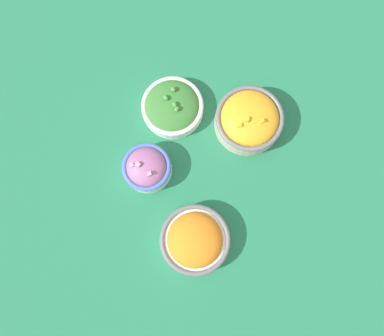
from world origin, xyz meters
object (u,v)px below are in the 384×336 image
(bowl_red_onion, at_px, (147,168))
(bowl_broccoli, at_px, (172,107))
(bowl_squash, at_px, (249,120))
(bowl_carrots, at_px, (195,240))

(bowl_red_onion, relative_size, bowl_broccoli, 0.76)
(bowl_red_onion, distance_m, bowl_broccoli, 0.17)
(bowl_broccoli, bearing_deg, bowl_red_onion, 159.49)
(bowl_squash, xyz_separation_m, bowl_carrots, (-0.29, 0.13, -0.01))
(bowl_squash, distance_m, bowl_broccoli, 0.19)
(bowl_red_onion, bearing_deg, bowl_broccoli, -20.51)
(bowl_carrots, bearing_deg, bowl_squash, -24.44)
(bowl_carrots, height_order, bowl_broccoli, bowl_carrots)
(bowl_broccoli, bearing_deg, bowl_squash, -101.17)
(bowl_squash, bearing_deg, bowl_carrots, 155.56)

